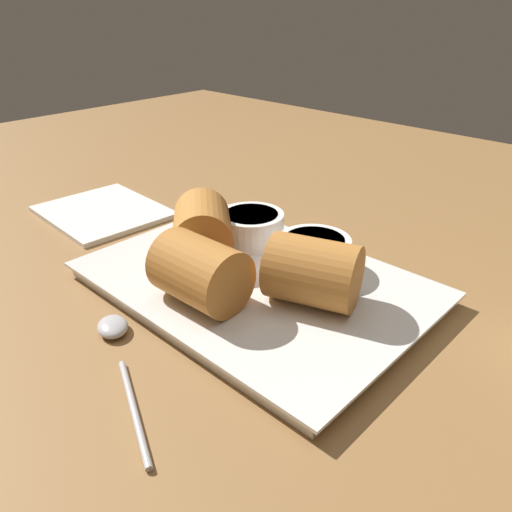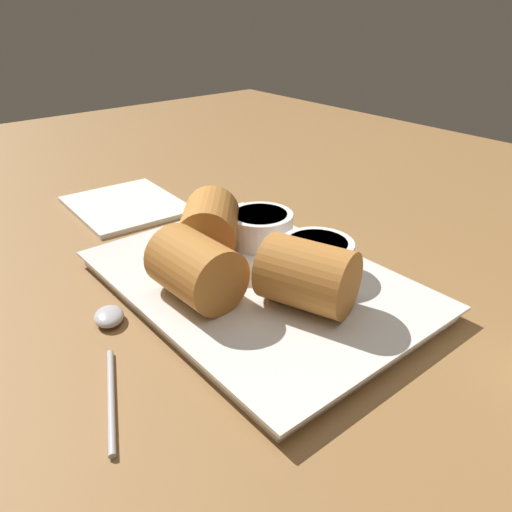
% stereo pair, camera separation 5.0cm
% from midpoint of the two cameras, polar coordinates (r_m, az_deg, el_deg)
% --- Properties ---
extents(table_surface, '(1.80, 1.40, 0.02)m').
position_cam_midpoint_polar(table_surface, '(0.51, -1.14, -3.99)').
color(table_surface, olive).
rests_on(table_surface, ground).
extents(serving_plate, '(0.32, 0.22, 0.01)m').
position_cam_midpoint_polar(serving_plate, '(0.48, -2.98, -3.35)').
color(serving_plate, silver).
rests_on(serving_plate, table_surface).
extents(roll_front_left, '(0.09, 0.06, 0.06)m').
position_cam_midpoint_polar(roll_front_left, '(0.44, -10.11, -1.68)').
color(roll_front_left, '#B77533').
rests_on(roll_front_left, serving_plate).
extents(roll_front_right, '(0.09, 0.08, 0.06)m').
position_cam_midpoint_polar(roll_front_right, '(0.43, 2.61, -1.79)').
color(roll_front_right, '#B77533').
rests_on(roll_front_right, serving_plate).
extents(roll_back_left, '(0.10, 0.09, 0.06)m').
position_cam_midpoint_polar(roll_back_left, '(0.52, -8.93, 3.40)').
color(roll_back_left, '#B77533').
rests_on(roll_back_left, serving_plate).
extents(dipping_bowl_near, '(0.07, 0.07, 0.03)m').
position_cam_midpoint_polar(dipping_bowl_near, '(0.48, 3.70, 0.32)').
color(dipping_bowl_near, white).
rests_on(dipping_bowl_near, serving_plate).
extents(dipping_bowl_far, '(0.07, 0.07, 0.03)m').
position_cam_midpoint_polar(dipping_bowl_far, '(0.54, -3.22, 3.34)').
color(dipping_bowl_far, white).
rests_on(dipping_bowl_far, serving_plate).
extents(spoon, '(0.16, 0.08, 0.01)m').
position_cam_midpoint_polar(spoon, '(0.43, -18.92, -9.38)').
color(spoon, '#B2B2B7').
rests_on(spoon, table_surface).
extents(napkin, '(0.16, 0.14, 0.01)m').
position_cam_midpoint_polar(napkin, '(0.69, -19.11, 4.75)').
color(napkin, silver).
rests_on(napkin, table_surface).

